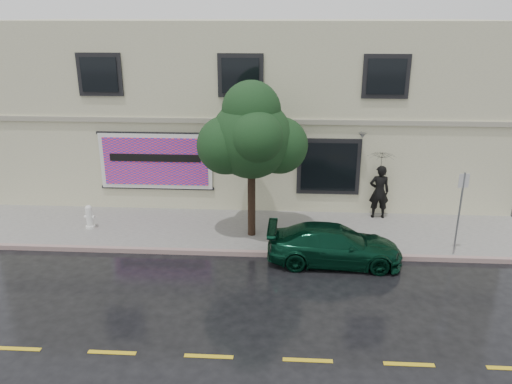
# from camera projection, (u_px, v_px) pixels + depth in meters

# --- Properties ---
(ground) EXTENTS (90.00, 90.00, 0.00)m
(ground) POSITION_uv_depth(u_px,v_px,m) (227.00, 278.00, 14.40)
(ground) COLOR black
(ground) RESTS_ON ground
(sidewalk) EXTENTS (20.00, 3.50, 0.15)m
(sidewalk) POSITION_uv_depth(u_px,v_px,m) (238.00, 230.00, 17.43)
(sidewalk) COLOR #9C9993
(sidewalk) RESTS_ON ground
(curb) EXTENTS (20.00, 0.18, 0.16)m
(curb) POSITION_uv_depth(u_px,v_px,m) (232.00, 253.00, 15.79)
(curb) COLOR gray
(curb) RESTS_ON ground
(road_marking) EXTENTS (19.00, 0.12, 0.01)m
(road_marking) POSITION_uv_depth(u_px,v_px,m) (209.00, 356.00, 11.11)
(road_marking) COLOR gold
(road_marking) RESTS_ON ground
(building) EXTENTS (20.00, 8.12, 7.00)m
(building) POSITION_uv_depth(u_px,v_px,m) (249.00, 105.00, 21.69)
(building) COLOR beige
(building) RESTS_ON ground
(billboard) EXTENTS (4.30, 0.16, 2.20)m
(billboard) POSITION_uv_depth(u_px,v_px,m) (156.00, 161.00, 18.52)
(billboard) COLOR white
(billboard) RESTS_ON ground
(car) EXTENTS (4.10, 1.89, 1.18)m
(car) POSITION_uv_depth(u_px,v_px,m) (334.00, 245.00, 15.15)
(car) COLOR black
(car) RESTS_ON ground
(pedestrian) EXTENTS (0.73, 0.49, 1.99)m
(pedestrian) POSITION_uv_depth(u_px,v_px,m) (379.00, 192.00, 18.05)
(pedestrian) COLOR black
(pedestrian) RESTS_ON sidewalk
(umbrella) EXTENTS (1.24, 1.24, 0.79)m
(umbrella) POSITION_uv_depth(u_px,v_px,m) (382.00, 155.00, 17.59)
(umbrella) COLOR black
(umbrella) RESTS_ON pedestrian
(street_tree) EXTENTS (2.59, 2.59, 4.64)m
(street_tree) POSITION_uv_depth(u_px,v_px,m) (251.00, 139.00, 15.83)
(street_tree) COLOR black
(street_tree) RESTS_ON sidewalk
(fire_hydrant) EXTENTS (0.35, 0.32, 0.84)m
(fire_hydrant) POSITION_uv_depth(u_px,v_px,m) (89.00, 217.00, 17.33)
(fire_hydrant) COLOR white
(fire_hydrant) RESTS_ON sidewalk
(sign_pole) EXTENTS (0.33, 0.08, 2.66)m
(sign_pole) POSITION_uv_depth(u_px,v_px,m) (460.00, 206.00, 15.02)
(sign_pole) COLOR #94989C
(sign_pole) RESTS_ON sidewalk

